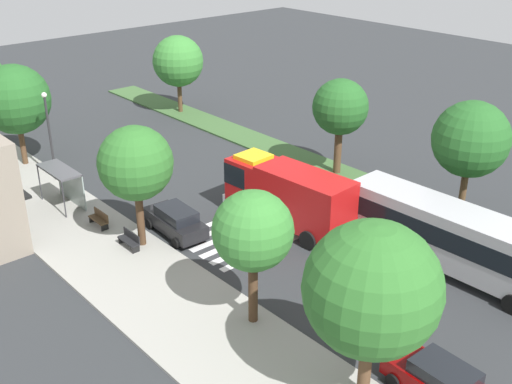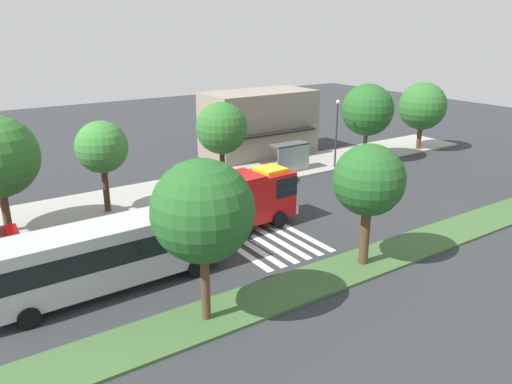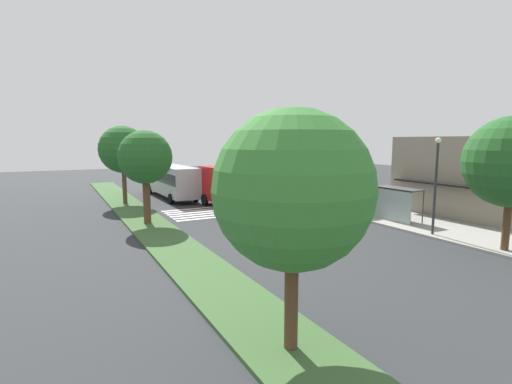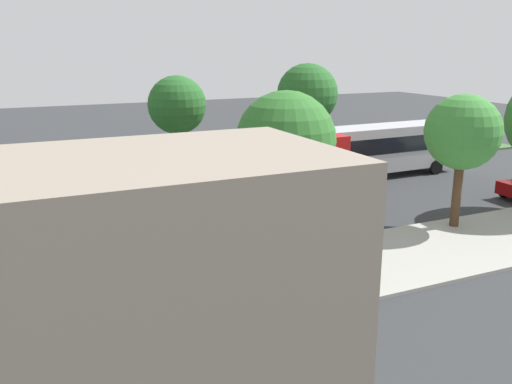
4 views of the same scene
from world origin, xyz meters
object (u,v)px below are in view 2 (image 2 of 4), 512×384
Objects in this scene: street_lamp at (337,128)px; sidewalk_tree_east at (368,110)px; bus_stop_shelter at (292,152)px; transit_bus at (108,252)px; sidewalk_tree_west at (102,148)px; bench_west_of_shelter at (220,180)px; median_tree_west at (369,181)px; sidewalk_tree_far_east at (422,106)px; fire_truck at (238,199)px; median_tree_far_west at (203,211)px; parked_car_mid at (236,186)px; bench_near_shelter at (254,173)px; sidewalk_tree_center at (222,129)px.

street_lamp is 4.40m from sidewalk_tree_east.
transit_bus is at bearing -150.56° from bus_stop_shelter.
sidewalk_tree_west is at bearing -108.45° from transit_bus.
transit_bus is 7.44× the size of bench_west_of_shelter.
transit_bus is 13.73m from median_tree_west.
sidewalk_tree_far_east is at bearing -2.61° from bus_stop_shelter.
bus_stop_shelter is 4.72m from street_lamp.
bus_stop_shelter is 7.52m from bench_west_of_shelter.
sidewalk_tree_far_east is (8.02, -0.00, -0.35)m from sidewalk_tree_east.
fire_truck is 10.99m from median_tree_far_west.
median_tree_west is at bearing -87.60° from parked_car_mid.
bench_near_shelter is at bearing 3.14° from sidewalk_tree_west.
sidewalk_tree_east is at bearing 18.19° from fire_truck.
sidewalk_tree_center reaches higher than bench_west_of_shelter.
bus_stop_shelter is at bearing 0.57° from bench_near_shelter.
sidewalk_tree_center is at bearing -100.39° from bench_west_of_shelter.
fire_truck is 9.07m from median_tree_west.
transit_bus is at bearing -144.97° from bench_near_shelter.
median_tree_far_west reaches higher than median_tree_west.
sidewalk_tree_west is at bearing 180.00° from sidewalk_tree_east.
parked_car_mid is at bearing -172.20° from sidewalk_tree_east.
parked_car_mid is 4.67m from bench_near_shelter.
median_tree_far_west reaches higher than sidewalk_tree_east.
sidewalk_tree_east is (19.30, 7.78, 2.87)m from fire_truck.
transit_bus is 1.73× the size of sidewalk_tree_center.
bus_stop_shelter is 16.66m from sidewalk_tree_far_east.
bus_stop_shelter is 0.48× the size of median_tree_far_west.
bench_west_of_shelter is at bearing 174.53° from street_lamp.
median_tree_far_west reaches higher than parked_car_mid.
transit_bus is 1.93× the size of street_lamp.
sidewalk_tree_far_east is 0.94× the size of median_tree_far_west.
street_lamp is at bearing 35.29° from median_tree_far_west.
median_tree_far_west is (-10.12, -15.85, 0.29)m from sidewalk_tree_center.
transit_bus is 23.25m from bus_stop_shelter.
bench_near_shelter and bench_west_of_shelter have the same top height.
bench_near_shelter is (6.91, 8.49, -1.50)m from fire_truck.
parked_car_mid is 0.66× the size of sidewalk_tree_center.
median_tree_west is at bearing -127.88° from street_lamp.
fire_truck is 6.58m from parked_car_mid.
bench_west_of_shelter is at bearing 180.00° from bench_near_shelter.
fire_truck is at bearing -129.14° from bench_near_shelter.
sidewalk_tree_east is at bearing 44.31° from median_tree_west.
sidewalk_tree_west reaches higher than bench_west_of_shelter.
fire_truck reaches higher than parked_car_mid.
sidewalk_tree_center is at bearing 62.80° from fire_truck.
parked_car_mid is 14.23m from median_tree_west.
street_lamp is 21.14m from sidewalk_tree_west.
bus_stop_shelter is at bearing 34.26° from fire_truck.
fire_truck is 28.52m from sidewalk_tree_far_east.
bench_near_shelter is at bearing 11.35° from sidewalk_tree_center.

